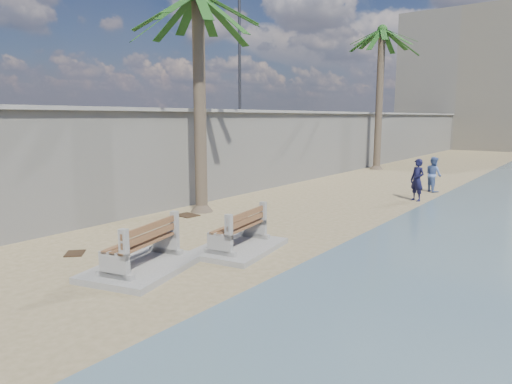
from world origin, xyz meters
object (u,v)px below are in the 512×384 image
Objects in this scene: bench_near at (142,250)px; person_b at (434,172)px; bench_far at (239,233)px; person_a at (417,177)px; palm_back at (382,32)px.

bench_near is 1.65× the size of person_b.
bench_far is 9.68m from person_a.
bench_near is 2.53m from bench_far.
bench_far is 0.28× the size of palm_back.
bench_near reaches higher than bench_far.
person_a is at bearing 80.23° from bench_near.
bench_near is at bearing -106.56° from bench_far.
person_a is (5.63, -9.70, -7.44)m from palm_back.
palm_back is 11.68m from person_b.
palm_back is (-3.56, 21.69, 7.94)m from bench_near.
palm_back is 4.91× the size of person_a.
bench_far is at bearing 126.31° from person_b.
person_a is 2.68m from person_b.
bench_far is 12.31m from person_b.
palm_back reaches higher than person_b.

